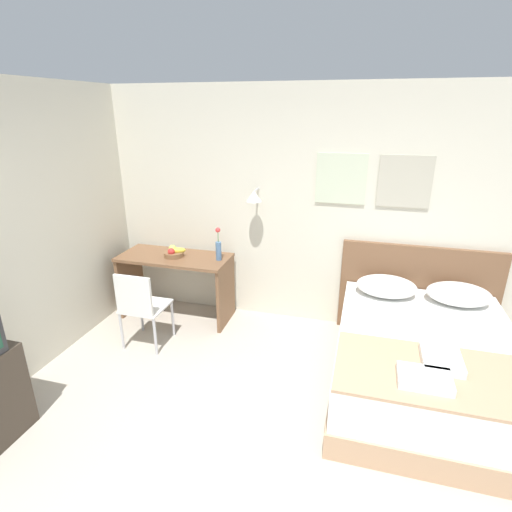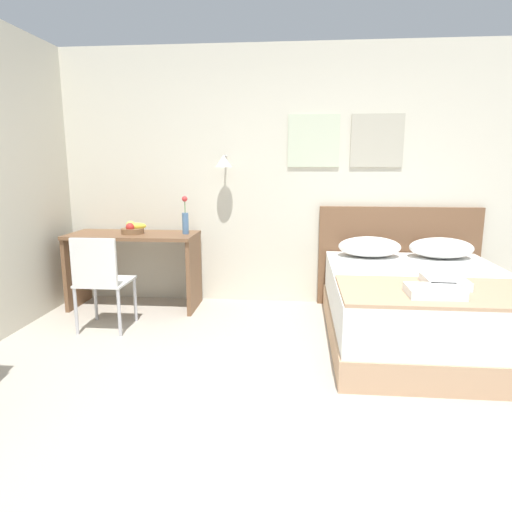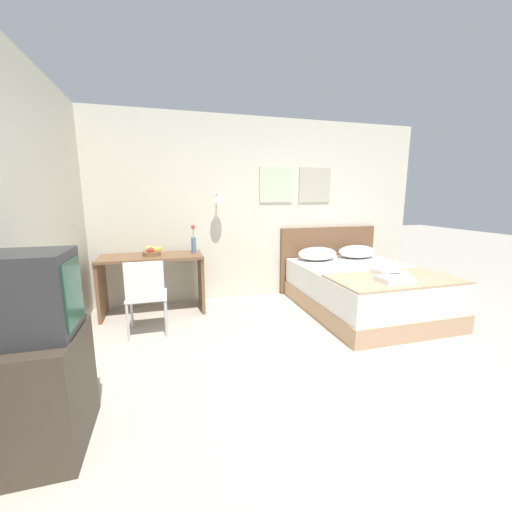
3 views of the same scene
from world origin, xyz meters
name	(u,v)px [view 1 (image 1 of 3)]	position (x,y,z in m)	size (l,w,h in m)	color
ground_plane	(236,507)	(0.00, 0.00, 0.00)	(24.00, 24.00, 0.00)	#B2A899
wall_back	(307,210)	(0.01, 2.58, 1.33)	(5.37, 0.31, 2.65)	beige
bed	(424,364)	(1.25, 1.51, 0.29)	(1.52, 1.96, 0.58)	tan
headboard	(417,292)	(1.25, 2.52, 0.52)	(1.64, 0.06, 1.04)	brown
pillow_left	(386,286)	(0.91, 2.22, 0.68)	(0.60, 0.43, 0.20)	white
pillow_right	(459,294)	(1.59, 2.22, 0.68)	(0.60, 0.43, 0.20)	white
throw_blanket	(439,375)	(1.25, 0.94, 0.59)	(1.47, 0.79, 0.02)	tan
folded_towel_near_foot	(441,359)	(1.28, 1.07, 0.63)	(0.28, 0.35, 0.06)	white
folded_towel_mid_bed	(424,379)	(1.13, 0.80, 0.63)	(0.36, 0.26, 0.06)	white
desk	(176,274)	(-1.47, 2.20, 0.55)	(1.29, 0.57, 0.78)	brown
desk_chair	(140,304)	(-1.51, 1.48, 0.51)	(0.43, 0.43, 0.86)	white
fruit_bowl	(174,252)	(-1.46, 2.19, 0.83)	(0.26, 0.23, 0.13)	brown
flower_vase	(218,247)	(-0.92, 2.23, 0.93)	(0.06, 0.06, 0.38)	#4C7099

